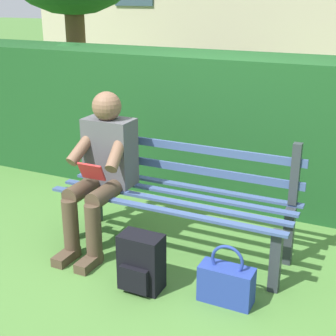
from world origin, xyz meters
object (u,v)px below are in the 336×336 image
at_px(person_seated, 102,167).
at_px(backpack, 141,263).
at_px(park_bench, 178,195).
at_px(handbag, 226,283).

xyz_separation_m(person_seated, backpack, (-0.57, 0.44, -0.44)).
relative_size(park_bench, handbag, 4.47).
distance_m(park_bench, backpack, 0.67).
height_order(person_seated, backpack, person_seated).
bearing_deg(handbag, person_seated, -17.02).
relative_size(park_bench, backpack, 4.62).
xyz_separation_m(park_bench, backpack, (-0.02, 0.62, -0.25)).
height_order(park_bench, handbag, park_bench).
xyz_separation_m(park_bench, handbag, (-0.58, 0.52, -0.31)).
xyz_separation_m(backpack, handbag, (-0.56, -0.10, -0.06)).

